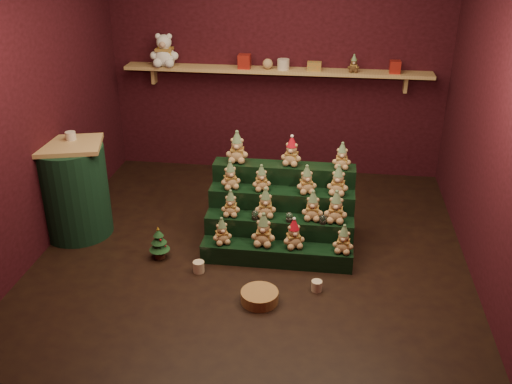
# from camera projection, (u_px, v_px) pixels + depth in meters

# --- Properties ---
(ground) EXTENTS (4.00, 4.00, 0.00)m
(ground) POSITION_uv_depth(u_px,v_px,m) (254.00, 249.00, 5.54)
(ground) COLOR black
(ground) RESTS_ON ground
(back_wall) EXTENTS (4.00, 0.10, 2.80)m
(back_wall) POSITION_uv_depth(u_px,v_px,m) (278.00, 59.00, 6.76)
(back_wall) COLOR black
(back_wall) RESTS_ON ground
(front_wall) EXTENTS (4.00, 0.10, 2.80)m
(front_wall) POSITION_uv_depth(u_px,v_px,m) (202.00, 223.00, 3.10)
(front_wall) COLOR black
(front_wall) RESTS_ON ground
(left_wall) EXTENTS (0.10, 4.00, 2.80)m
(left_wall) POSITION_uv_depth(u_px,v_px,m) (31.00, 101.00, 5.18)
(left_wall) COLOR black
(left_wall) RESTS_ON ground
(right_wall) EXTENTS (0.10, 4.00, 2.80)m
(right_wall) POSITION_uv_depth(u_px,v_px,m) (500.00, 121.00, 4.68)
(right_wall) COLOR black
(right_wall) RESTS_ON ground
(back_shelf) EXTENTS (3.60, 0.26, 0.24)m
(back_shelf) POSITION_uv_depth(u_px,v_px,m) (276.00, 71.00, 6.65)
(back_shelf) COLOR tan
(back_shelf) RESTS_ON ground
(riser_tier_front) EXTENTS (1.40, 0.22, 0.18)m
(riser_tier_front) POSITION_uv_depth(u_px,v_px,m) (276.00, 254.00, 5.28)
(riser_tier_front) COLOR black
(riser_tier_front) RESTS_ON ground
(riser_tier_midfront) EXTENTS (1.40, 0.22, 0.36)m
(riser_tier_midfront) POSITION_uv_depth(u_px,v_px,m) (279.00, 234.00, 5.44)
(riser_tier_midfront) COLOR black
(riser_tier_midfront) RESTS_ON ground
(riser_tier_midback) EXTENTS (1.40, 0.22, 0.54)m
(riser_tier_midback) POSITION_uv_depth(u_px,v_px,m) (281.00, 215.00, 5.59)
(riser_tier_midback) COLOR black
(riser_tier_midback) RESTS_ON ground
(riser_tier_back) EXTENTS (1.40, 0.22, 0.72)m
(riser_tier_back) POSITION_uv_depth(u_px,v_px,m) (283.00, 197.00, 5.75)
(riser_tier_back) COLOR black
(riser_tier_back) RESTS_ON ground
(teddy_0) EXTENTS (0.23, 0.22, 0.25)m
(teddy_0) POSITION_uv_depth(u_px,v_px,m) (222.00, 231.00, 5.24)
(teddy_0) COLOR tan
(teddy_0) RESTS_ON riser_tier_front
(teddy_1) EXTENTS (0.23, 0.21, 0.31)m
(teddy_1) POSITION_uv_depth(u_px,v_px,m) (264.00, 230.00, 5.20)
(teddy_1) COLOR tan
(teddy_1) RESTS_ON riser_tier_front
(teddy_2) EXTENTS (0.25, 0.24, 0.28)m
(teddy_2) POSITION_uv_depth(u_px,v_px,m) (294.00, 233.00, 5.17)
(teddy_2) COLOR tan
(teddy_2) RESTS_ON riser_tier_front
(teddy_3) EXTENTS (0.21, 0.20, 0.26)m
(teddy_3) POSITION_uv_depth(u_px,v_px,m) (344.00, 239.00, 5.10)
(teddy_3) COLOR tan
(teddy_3) RESTS_ON riser_tier_front
(teddy_4) EXTENTS (0.18, 0.16, 0.25)m
(teddy_4) POSITION_uv_depth(u_px,v_px,m) (231.00, 203.00, 5.35)
(teddy_4) COLOR tan
(teddy_4) RESTS_ON riser_tier_midfront
(teddy_5) EXTENTS (0.22, 0.21, 0.28)m
(teddy_5) POSITION_uv_depth(u_px,v_px,m) (265.00, 203.00, 5.33)
(teddy_5) COLOR tan
(teddy_5) RESTS_ON riser_tier_midfront
(teddy_6) EXTENTS (0.20, 0.18, 0.28)m
(teddy_6) POSITION_uv_depth(u_px,v_px,m) (313.00, 206.00, 5.28)
(teddy_6) COLOR tan
(teddy_6) RESTS_ON riser_tier_midfront
(teddy_7) EXTENTS (0.22, 0.20, 0.30)m
(teddy_7) POSITION_uv_depth(u_px,v_px,m) (336.00, 207.00, 5.23)
(teddy_7) COLOR tan
(teddy_7) RESTS_ON riser_tier_midfront
(teddy_8) EXTENTS (0.25, 0.24, 0.27)m
(teddy_8) POSITION_uv_depth(u_px,v_px,m) (230.00, 175.00, 5.48)
(teddy_8) COLOR tan
(teddy_8) RESTS_ON riser_tier_midback
(teddy_9) EXTENTS (0.21, 0.20, 0.25)m
(teddy_9) POSITION_uv_depth(u_px,v_px,m) (261.00, 178.00, 5.44)
(teddy_9) COLOR tan
(teddy_9) RESTS_ON riser_tier_midback
(teddy_10) EXTENTS (0.23, 0.22, 0.27)m
(teddy_10) POSITION_uv_depth(u_px,v_px,m) (307.00, 179.00, 5.38)
(teddy_10) COLOR tan
(teddy_10) RESTS_ON riser_tier_midback
(teddy_11) EXTENTS (0.23, 0.21, 0.28)m
(teddy_11) POSITION_uv_depth(u_px,v_px,m) (338.00, 180.00, 5.35)
(teddy_11) COLOR tan
(teddy_11) RESTS_ON riser_tier_midback
(teddy_12) EXTENTS (0.23, 0.21, 0.31)m
(teddy_12) POSITION_uv_depth(u_px,v_px,m) (237.00, 147.00, 5.60)
(teddy_12) COLOR tan
(teddy_12) RESTS_ON riser_tier_back
(teddy_13) EXTENTS (0.23, 0.21, 0.28)m
(teddy_13) POSITION_uv_depth(u_px,v_px,m) (292.00, 151.00, 5.53)
(teddy_13) COLOR tan
(teddy_13) RESTS_ON riser_tier_back
(teddy_14) EXTENTS (0.18, 0.16, 0.25)m
(teddy_14) POSITION_uv_depth(u_px,v_px,m) (342.00, 156.00, 5.46)
(teddy_14) COLOR tan
(teddy_14) RESTS_ON riser_tier_back
(snow_globe_a) EXTENTS (0.07, 0.07, 0.09)m
(snow_globe_a) POSITION_uv_depth(u_px,v_px,m) (255.00, 215.00, 5.31)
(snow_globe_a) COLOR black
(snow_globe_a) RESTS_ON riser_tier_midfront
(snow_globe_b) EXTENTS (0.07, 0.07, 0.09)m
(snow_globe_b) POSITION_uv_depth(u_px,v_px,m) (289.00, 217.00, 5.27)
(snow_globe_b) COLOR black
(snow_globe_b) RESTS_ON riser_tier_midfront
(snow_globe_c) EXTENTS (0.07, 0.07, 0.09)m
(snow_globe_c) POSITION_uv_depth(u_px,v_px,m) (323.00, 219.00, 5.24)
(snow_globe_c) COLOR black
(snow_globe_c) RESTS_ON riser_tier_midfront
(side_table) EXTENTS (0.75, 0.68, 0.97)m
(side_table) POSITION_uv_depth(u_px,v_px,m) (74.00, 190.00, 5.63)
(side_table) COLOR tan
(side_table) RESTS_ON ground
(table_ornament) EXTENTS (0.10, 0.10, 0.08)m
(table_ornament) POSITION_uv_depth(u_px,v_px,m) (71.00, 136.00, 5.49)
(table_ornament) COLOR beige
(table_ornament) RESTS_ON side_table
(mini_christmas_tree) EXTENTS (0.19, 0.19, 0.33)m
(mini_christmas_tree) POSITION_uv_depth(u_px,v_px,m) (159.00, 243.00, 5.33)
(mini_christmas_tree) COLOR #412217
(mini_christmas_tree) RESTS_ON ground
(mug_left) EXTENTS (0.10, 0.10, 0.10)m
(mug_left) POSITION_uv_depth(u_px,v_px,m) (199.00, 267.00, 5.16)
(mug_left) COLOR beige
(mug_left) RESTS_ON ground
(mug_right) EXTENTS (0.09, 0.09, 0.09)m
(mug_right) POSITION_uv_depth(u_px,v_px,m) (317.00, 286.00, 4.90)
(mug_right) COLOR beige
(mug_right) RESTS_ON ground
(wicker_basket) EXTENTS (0.42, 0.42, 0.10)m
(wicker_basket) POSITION_uv_depth(u_px,v_px,m) (260.00, 297.00, 4.76)
(wicker_basket) COLOR #A57642
(wicker_basket) RESTS_ON ground
(white_bear) EXTENTS (0.36, 0.33, 0.48)m
(white_bear) POSITION_uv_depth(u_px,v_px,m) (164.00, 46.00, 6.67)
(white_bear) COLOR white
(white_bear) RESTS_ON back_shelf
(brown_bear) EXTENTS (0.14, 0.13, 0.19)m
(brown_bear) POSITION_uv_depth(u_px,v_px,m) (354.00, 64.00, 6.46)
(brown_bear) COLOR #4B2F19
(brown_bear) RESTS_ON back_shelf
(gift_tin_red_a) EXTENTS (0.14, 0.14, 0.16)m
(gift_tin_red_a) POSITION_uv_depth(u_px,v_px,m) (244.00, 61.00, 6.63)
(gift_tin_red_a) COLOR #A12218
(gift_tin_red_a) RESTS_ON back_shelf
(gift_tin_cream) EXTENTS (0.14, 0.14, 0.12)m
(gift_tin_cream) POSITION_uv_depth(u_px,v_px,m) (283.00, 64.00, 6.58)
(gift_tin_cream) COLOR beige
(gift_tin_cream) RESTS_ON back_shelf
(gift_tin_red_b) EXTENTS (0.12, 0.12, 0.14)m
(gift_tin_red_b) POSITION_uv_depth(u_px,v_px,m) (395.00, 67.00, 6.42)
(gift_tin_red_b) COLOR #A12218
(gift_tin_red_b) RESTS_ON back_shelf
(shelf_plush_ball) EXTENTS (0.12, 0.12, 0.12)m
(shelf_plush_ball) POSITION_uv_depth(u_px,v_px,m) (268.00, 64.00, 6.60)
(shelf_plush_ball) COLOR tan
(shelf_plush_ball) RESTS_ON back_shelf
(scarf_gift_box) EXTENTS (0.16, 0.10, 0.10)m
(scarf_gift_box) POSITION_uv_depth(u_px,v_px,m) (314.00, 66.00, 6.54)
(scarf_gift_box) COLOR #C85F1C
(scarf_gift_box) RESTS_ON back_shelf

